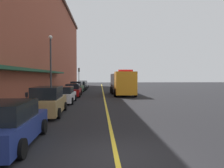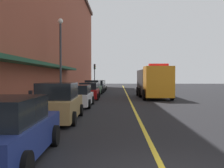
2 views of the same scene
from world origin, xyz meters
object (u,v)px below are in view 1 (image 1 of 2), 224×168
Objects in this scene: parked_car_0 at (9,125)px; parked_car_3 at (73,90)px; parking_meter_2 at (73,85)px; street_lamp_left at (51,60)px; parked_car_4 at (77,88)px; parked_car_6 at (83,85)px; utility_truck at (122,83)px; parked_car_2 at (64,95)px; traffic_light_near at (79,74)px; parked_car_1 at (48,102)px; parked_car_5 at (81,86)px; parking_meter_1 at (27,99)px; parking_meter_0 at (77,83)px.

parked_car_3 is (-0.04, 18.83, -0.01)m from parked_car_0.
parked_car_3 reaches higher than parking_meter_2.
street_lamp_left is (-2.09, 15.62, 3.63)m from parked_car_0.
parked_car_4 reaches higher than parked_car_6.
utility_truck reaches higher than parked_car_4.
traffic_light_near is (-1.29, 27.57, 2.41)m from parked_car_2.
parked_car_5 is at bearing -2.04° from parked_car_1.
utility_truck is at bearing -67.99° from traffic_light_near.
traffic_light_near is at bearing 89.90° from parking_meter_1.
parking_meter_0 is at bearing 14.65° from parked_car_5.
parked_car_0 is at bearing -178.17° from parked_car_6.
parked_car_4 is 0.55× the size of utility_truck.
parked_car_3 is 0.56× the size of utility_truck.
parking_meter_0 is (-1.31, 0.31, 0.28)m from parked_car_6.
street_lamp_left reaches higher than parked_car_1.
parking_meter_2 is (-1.30, 5.93, 0.23)m from parked_car_4.
street_lamp_left is at bearing -92.34° from parking_meter_2.
utility_truck is (6.48, -9.59, 0.83)m from parked_car_5.
parked_car_0 is 0.98× the size of parked_car_4.
parked_car_0 is 1.06× the size of parked_car_6.
parked_car_3 is 3.57× the size of parking_meter_0.
utility_truck reaches higher than parked_car_0.
parked_car_0 is 12.42m from parked_car_2.
parked_car_4 is (-0.10, 18.15, -0.04)m from parked_car_1.
parked_car_1 is at bearing -0.81° from parked_car_0.
parked_car_6 is 0.51× the size of utility_truck.
utility_truck is (6.40, 20.62, 0.84)m from parked_car_0.
parked_car_1 reaches higher than parked_car_3.
parked_car_1 is at bearing 179.78° from parked_car_2.
parking_meter_2 is (0.00, -5.59, 0.00)m from parking_meter_0.
utility_truck is 6.35× the size of parking_meter_0.
parked_car_3 is at bearing -1.56° from parked_car_0.
utility_truck is 12.48m from parking_meter_2.
parked_car_0 is 1.00× the size of parked_car_2.
parked_car_6 reaches higher than parked_car_3.
parked_car_2 is at bearing -58.65° from street_lamp_left.
utility_truck is 20.95m from traffic_light_near.
parked_car_0 is 35.90m from parking_meter_0.
parked_car_2 reaches higher than parking_meter_1.
traffic_light_near is at bearing 8.51° from parked_car_5.
parked_car_3 is at bearing -85.14° from parking_meter_0.
utility_truck reaches higher than parked_car_1.
parked_car_6 reaches higher than parking_meter_0.
parking_meter_0 is 29.68m from parking_meter_1.
parking_meter_1 is at bearing 172.03° from parked_car_3.
street_lamp_left reaches higher than parked_car_5.
parked_car_5 is 0.71× the size of street_lamp_left.
parking_meter_1 is 33.87m from traffic_light_near.
parking_meter_1 and parking_meter_2 have the same top height.
parking_meter_1 is at bearing 177.76° from parked_car_4.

